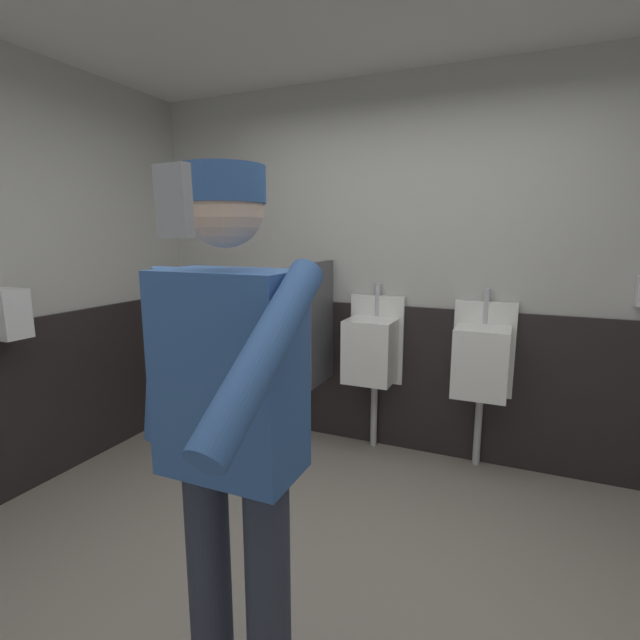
{
  "coord_description": "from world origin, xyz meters",
  "views": [
    {
      "loc": [
        0.7,
        -1.59,
        1.59
      ],
      "look_at": [
        -0.03,
        0.09,
        1.25
      ],
      "focal_mm": 26.0,
      "sensor_mm": 36.0,
      "label": 1
    }
  ],
  "objects_px": {
    "cell_phone": "(174,201)",
    "hand_dryer": "(4,314)",
    "person": "(230,423)",
    "urinal_right": "(481,360)",
    "urinal_middle": "(372,349)",
    "urinal_left": "(280,340)"
  },
  "relations": [
    {
      "from": "urinal_right",
      "to": "urinal_left",
      "type": "bearing_deg",
      "value": 180.0
    },
    {
      "from": "urinal_middle",
      "to": "urinal_right",
      "type": "distance_m",
      "value": 0.75
    },
    {
      "from": "urinal_right",
      "to": "person",
      "type": "xyz_separation_m",
      "value": [
        -0.56,
        -2.04,
        0.27
      ]
    },
    {
      "from": "urinal_middle",
      "to": "hand_dryer",
      "type": "relative_size",
      "value": 4.43
    },
    {
      "from": "person",
      "to": "hand_dryer",
      "type": "xyz_separation_m",
      "value": [
        -1.9,
        0.58,
        0.1
      ]
    },
    {
      "from": "hand_dryer",
      "to": "person",
      "type": "bearing_deg",
      "value": -16.87
    },
    {
      "from": "urinal_left",
      "to": "urinal_middle",
      "type": "distance_m",
      "value": 0.75
    },
    {
      "from": "cell_phone",
      "to": "person",
      "type": "bearing_deg",
      "value": 122.57
    },
    {
      "from": "person",
      "to": "urinal_right",
      "type": "bearing_deg",
      "value": 74.62
    },
    {
      "from": "cell_phone",
      "to": "hand_dryer",
      "type": "height_order",
      "value": "cell_phone"
    },
    {
      "from": "urinal_right",
      "to": "hand_dryer",
      "type": "bearing_deg",
      "value": -149.22
    },
    {
      "from": "urinal_middle",
      "to": "urinal_right",
      "type": "height_order",
      "value": "same"
    },
    {
      "from": "urinal_left",
      "to": "urinal_middle",
      "type": "bearing_deg",
      "value": 0.0
    },
    {
      "from": "urinal_middle",
      "to": "urinal_right",
      "type": "relative_size",
      "value": 1.0
    },
    {
      "from": "cell_phone",
      "to": "hand_dryer",
      "type": "relative_size",
      "value": 0.39
    },
    {
      "from": "urinal_middle",
      "to": "urinal_left",
      "type": "bearing_deg",
      "value": 180.0
    },
    {
      "from": "person",
      "to": "hand_dryer",
      "type": "bearing_deg",
      "value": 163.13
    },
    {
      "from": "urinal_middle",
      "to": "hand_dryer",
      "type": "bearing_deg",
      "value": -139.43
    },
    {
      "from": "urinal_middle",
      "to": "person",
      "type": "bearing_deg",
      "value": -84.76
    },
    {
      "from": "urinal_left",
      "to": "person",
      "type": "xyz_separation_m",
      "value": [
        0.94,
        -2.04,
        0.27
      ]
    },
    {
      "from": "urinal_left",
      "to": "hand_dryer",
      "type": "xyz_separation_m",
      "value": [
        -0.96,
        -1.47,
        0.37
      ]
    },
    {
      "from": "urinal_right",
      "to": "cell_phone",
      "type": "relative_size",
      "value": 11.27
    }
  ]
}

